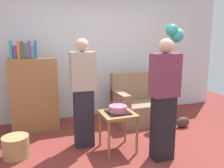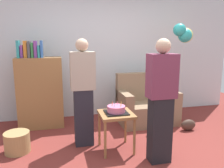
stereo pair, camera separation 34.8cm
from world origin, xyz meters
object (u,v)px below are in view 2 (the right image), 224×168
birthday_cake (116,110)px  wicker_basket (17,142)px  person_holding_cake (161,101)px  handbag (188,125)px  balloon_bunch (184,34)px  couch (146,105)px  person_blowing_candles (83,92)px  bookshelf (40,91)px  side_table (116,119)px

birthday_cake → wicker_basket: (-1.41, 0.28, -0.47)m
person_holding_cake → wicker_basket: 2.13m
person_holding_cake → wicker_basket: (-1.89, 0.72, -0.68)m
wicker_basket → handbag: size_ratio=1.29×
wicker_basket → balloon_bunch: 3.46m
couch → person_blowing_candles: bearing=-152.2°
wicker_basket → person_blowing_candles: bearing=1.7°
person_blowing_candles → balloon_bunch: 2.32m
bookshelf → handbag: (2.58, -0.83, -0.59)m
handbag → person_holding_cake: bearing=-139.2°
wicker_basket → handbag: bearing=2.6°
handbag → person_blowing_candles: bearing=-177.0°
couch → bookshelf: bearing=173.5°
couch → person_blowing_candles: (-1.32, -0.70, 0.49)m
birthday_cake → handbag: bearing=15.5°
handbag → balloon_bunch: size_ratio=0.15×
couch → birthday_cake: size_ratio=3.44×
bookshelf → birthday_cake: size_ratio=4.99×
person_blowing_candles → wicker_basket: (-0.98, -0.03, -0.68)m
bookshelf → wicker_basket: (-0.29, -0.95, -0.54)m
side_table → wicker_basket: 1.48m
couch → handbag: bearing=-46.1°
bookshelf → person_blowing_candles: person_blowing_candles is taller
bookshelf → person_holding_cake: bearing=-46.3°
couch → balloon_bunch: size_ratio=0.58×
person_blowing_candles → handbag: bearing=-16.5°
side_table → person_holding_cake: bearing=-42.6°
couch → birthday_cake: bearing=-131.4°
side_table → handbag: size_ratio=2.04×
couch → bookshelf: (-2.00, 0.23, 0.35)m
side_table → birthday_cake: 0.14m
side_table → wicker_basket: side_table is taller
person_blowing_candles → balloon_bunch: balloon_bunch is taller
person_holding_cake → handbag: bearing=-116.3°
bookshelf → person_blowing_candles: (0.68, -0.93, 0.14)m
handbag → side_table: bearing=-164.5°
handbag → balloon_bunch: 1.72m
bookshelf → wicker_basket: 1.14m
couch → wicker_basket: size_ratio=3.06×
couch → wicker_basket: 2.41m
bookshelf → balloon_bunch: 2.92m
person_blowing_candles → wicker_basket: 1.19m
side_table → wicker_basket: (-1.41, 0.28, -0.34)m
couch → bookshelf: 2.05m
birthday_cake → person_holding_cake: person_holding_cake is taller
person_holding_cake → person_blowing_candles: bearing=-16.4°
wicker_basket → side_table: bearing=-11.1°
wicker_basket → bookshelf: bearing=72.9°
side_table → handbag: side_table is taller
person_holding_cake → handbag: (0.98, 0.85, -0.73)m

